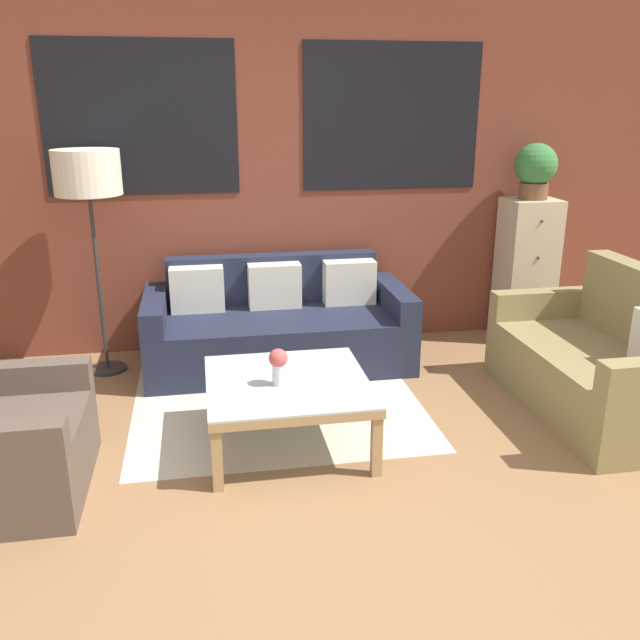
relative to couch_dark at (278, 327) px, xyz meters
name	(u,v)px	position (x,y,z in m)	size (l,w,h in m)	color
ground_plane	(329,503)	(0.03, -1.95, -0.29)	(16.00, 16.00, 0.00)	#8E6642
wall_back_brick	(271,170)	(0.03, 0.49, 1.12)	(8.40, 0.09, 2.80)	brown
rug	(277,402)	(-0.10, -0.73, -0.28)	(1.88, 1.71, 0.00)	beige
couch_dark	(278,327)	(0.00, 0.00, 0.00)	(1.95, 0.88, 0.78)	#1E2338
settee_vintage	(602,366)	(1.95, -1.20, 0.02)	(0.80, 1.52, 0.92)	olive
coffee_table	(287,389)	(-0.10, -1.31, 0.06)	(0.92, 0.92, 0.41)	silver
floor_lamp	(88,179)	(-1.28, 0.07, 1.13)	(0.46, 0.46, 1.61)	#2D2D2D
drawer_cabinet	(526,270)	(2.10, 0.22, 0.30)	(0.41, 0.39, 1.17)	#C6B793
potted_plant	(536,169)	(2.10, 0.22, 1.12)	(0.33, 0.33, 0.44)	brown
flower_vase	(278,364)	(-0.15, -1.36, 0.25)	(0.11, 0.11, 0.21)	silver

